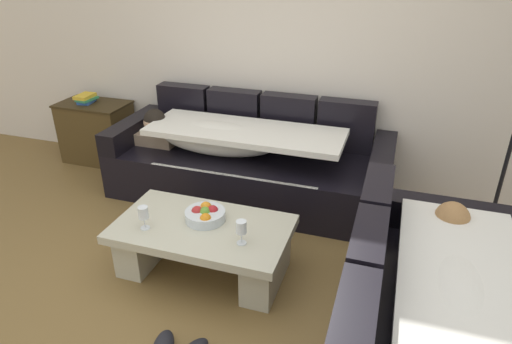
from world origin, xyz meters
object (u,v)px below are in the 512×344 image
Objects in this scene: couch_along_wall at (245,162)px; couch_near_window at (431,332)px; book_stack_on_cabinet at (86,98)px; side_cabinet at (97,132)px; wine_glass_near_right at (241,228)px; coffee_table at (203,242)px; fruit_bowl at (205,214)px; wine_glass_near_left at (143,214)px.

couch_along_wall is 2.26m from couch_near_window.
side_cabinet is at bearing 7.09° from book_stack_on_cabinet.
couch_near_window is 8.79× the size of book_stack_on_cabinet.
wine_glass_near_right is at bearing -34.41° from side_cabinet.
book_stack_on_cabinet is (-1.92, 1.37, 0.45)m from coffee_table.
couch_along_wall reaches higher than side_cabinet.
side_cabinet reaches higher than wine_glass_near_right.
wine_glass_near_right is 0.23× the size of side_cabinet.
couch_along_wall is 11.32× the size of book_stack_on_cabinet.
couch_along_wall is at bearing 44.20° from couch_near_window.
couch_near_window reaches higher than book_stack_on_cabinet.
fruit_bowl is at bearing -35.34° from side_cabinet.
book_stack_on_cabinet reaches higher than fruit_bowl.
coffee_table is 2.40m from book_stack_on_cabinet.
couch_along_wall is 15.03× the size of wine_glass_near_left.
couch_near_window is 3.87m from book_stack_on_cabinet.
couch_along_wall reaches higher than wine_glass_near_right.
side_cabinet is at bearing 143.28° from coffee_table.
side_cabinet is (-1.85, 1.38, 0.08)m from coffee_table.
coffee_table is 2.31m from side_cabinet.
couch_along_wall is at bearing -6.81° from book_stack_on_cabinet.
couch_near_window is 11.68× the size of wine_glass_near_right.
coffee_table is at bearing -84.76° from couch_along_wall.
fruit_bowl is (-1.48, 0.54, 0.09)m from couch_near_window.
wine_glass_near_left reaches higher than fruit_bowl.
couch_along_wall is 1.09m from fruit_bowl.
coffee_table is (-1.47, 0.47, -0.10)m from couch_near_window.
couch_near_window is 1.21m from wine_glass_near_right.
side_cabinet is (-1.50, 1.53, -0.17)m from wine_glass_near_left.
wine_glass_near_right is (0.33, -0.18, 0.07)m from fruit_bowl.
coffee_table is at bearing -35.63° from book_stack_on_cabinet.
fruit_bowl is 1.27× the size of book_stack_on_cabinet.
coffee_table is 7.23× the size of wine_glass_near_right.
couch_along_wall is 1.86m from book_stack_on_cabinet.
couch_near_window reaches higher than fruit_bowl.
wine_glass_near_left is 1.00× the size of wine_glass_near_right.
wine_glass_near_right is at bearing -71.14° from couch_along_wall.
wine_glass_near_left is at bearing 80.24° from couch_near_window.
couch_along_wall is 15.03× the size of wine_glass_near_right.
book_stack_on_cabinet is (-0.06, -0.01, 0.37)m from side_cabinet.
coffee_table is at bearing -85.07° from fruit_bowl.
coffee_table is at bearing 72.43° from couch_near_window.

